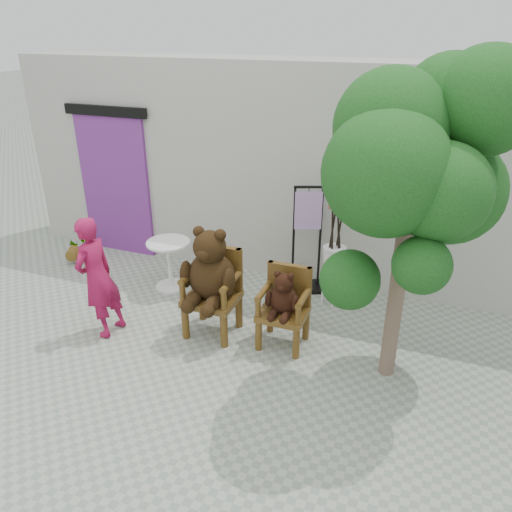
# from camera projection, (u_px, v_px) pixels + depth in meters

# --- Properties ---
(ground_plane) EXTENTS (60.00, 60.00, 0.00)m
(ground_plane) POSITION_uv_depth(u_px,v_px,m) (225.00, 388.00, 5.16)
(ground_plane) COLOR gray
(ground_plane) RESTS_ON ground
(back_wall) EXTENTS (9.00, 1.00, 3.00)m
(back_wall) POSITION_uv_depth(u_px,v_px,m) (311.00, 171.00, 7.14)
(back_wall) COLOR #B1B0A6
(back_wall) RESTS_ON ground
(doorway) EXTENTS (1.40, 0.11, 2.33)m
(doorway) POSITION_uv_depth(u_px,v_px,m) (115.00, 182.00, 7.80)
(doorway) COLOR #6F2B81
(doorway) RESTS_ON ground
(chair_big) EXTENTS (0.68, 0.72, 1.37)m
(chair_big) POSITION_uv_depth(u_px,v_px,m) (211.00, 276.00, 5.79)
(chair_big) COLOR #492F0F
(chair_big) RESTS_ON ground
(chair_small) EXTENTS (0.54, 0.51, 0.95)m
(chair_small) POSITION_uv_depth(u_px,v_px,m) (284.00, 300.00, 5.66)
(chair_small) COLOR #492F0F
(chair_small) RESTS_ON ground
(person) EXTENTS (0.39, 0.55, 1.45)m
(person) POSITION_uv_depth(u_px,v_px,m) (97.00, 278.00, 5.83)
(person) COLOR #98123F
(person) RESTS_ON ground
(cafe_table) EXTENTS (0.60, 0.60, 0.70)m
(cafe_table) POSITION_uv_depth(u_px,v_px,m) (169.00, 259.00, 6.94)
(cafe_table) COLOR white
(cafe_table) RESTS_ON ground
(display_stand) EXTENTS (0.55, 0.49, 1.51)m
(display_stand) POSITION_uv_depth(u_px,v_px,m) (306.00, 251.00, 6.83)
(display_stand) COLOR black
(display_stand) RESTS_ON ground
(stool_bucket) EXTENTS (0.32, 0.32, 1.45)m
(stool_bucket) POSITION_uv_depth(u_px,v_px,m) (334.00, 259.00, 6.47)
(stool_bucket) COLOR white
(stool_bucket) RESTS_ON ground
(tree) EXTENTS (1.78, 1.95, 3.30)m
(tree) POSITION_uv_depth(u_px,v_px,m) (421.00, 162.00, 4.39)
(tree) COLOR brown
(tree) RESTS_ON ground
(potted_plant) EXTENTS (0.42, 0.39, 0.41)m
(potted_plant) POSITION_uv_depth(u_px,v_px,m) (77.00, 249.00, 7.81)
(potted_plant) COLOR #0E3411
(potted_plant) RESTS_ON ground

